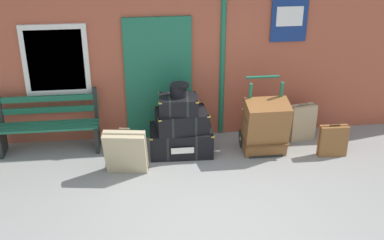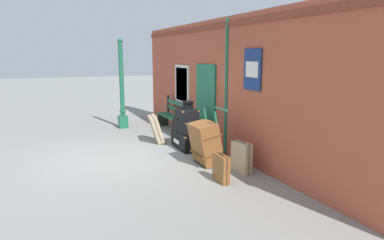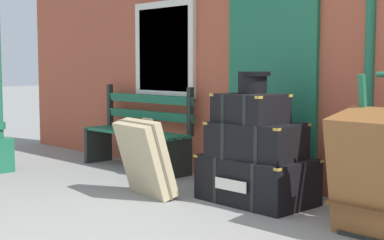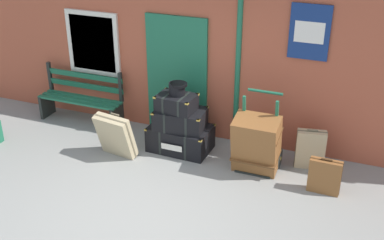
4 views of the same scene
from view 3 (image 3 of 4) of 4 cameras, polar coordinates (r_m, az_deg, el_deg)
The scene contains 8 objects.
brick_facade at distance 5.71m, azimuth 13.14°, elevation 8.78°, with size 10.40×0.35×3.20m.
platform_bench at distance 6.96m, azimuth -5.39°, elevation -1.24°, with size 1.60×0.43×1.01m.
steamer_trunk_base at distance 5.28m, azimuth 6.50°, elevation -5.96°, with size 1.03×0.70×0.43m.
steamer_trunk_middle at distance 5.19m, azimuth 6.46°, elevation -2.02°, with size 0.85×0.61×0.33m.
steamer_trunk_top at distance 5.18m, azimuth 5.86°, elevation 1.19°, with size 0.63×0.48×0.27m.
round_hatbox at distance 5.18m, azimuth 6.13°, elevation 3.90°, with size 0.30×0.28×0.20m.
large_brown_trunk at distance 4.36m, azimuth 18.72°, elevation -5.15°, with size 0.70×0.59×0.95m.
suitcase_charcoal at distance 5.44m, azimuth -4.75°, elevation -3.85°, with size 0.67×0.46×0.76m.
Camera 3 is at (3.02, -2.22, 1.25)m, focal length 53.18 mm.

